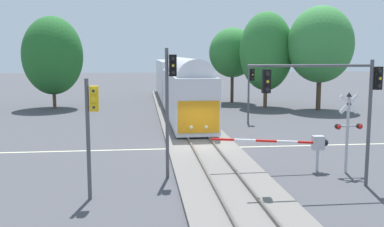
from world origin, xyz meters
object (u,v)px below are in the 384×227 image
object	(u,v)px
traffic_signal_far_side	(250,84)
elm_centre_background	(232,53)
traffic_signal_near_right	(335,91)
crossing_signal_mast	(348,124)
maple_right_background	(320,44)
commuter_train	(177,82)
crossing_gate_near	(305,144)
pine_left_background	(53,56)
oak_far_right	(266,51)
traffic_signal_near_left	(91,119)
traffic_signal_median	(170,92)

from	to	relation	value
traffic_signal_far_side	elm_centre_background	size ratio (longest dim) A/B	0.55
traffic_signal_near_right	crossing_signal_mast	bearing A→B (deg)	51.85
maple_right_background	elm_centre_background	distance (m)	10.92
commuter_train	crossing_signal_mast	world-z (taller)	commuter_train
crossing_signal_mast	maple_right_background	size ratio (longest dim) A/B	0.37
crossing_gate_near	maple_right_background	xyz separation A→B (m)	(10.30, 23.63, 5.34)
traffic_signal_far_side	pine_left_background	xyz separation A→B (m)	(-18.44, 12.45, 2.34)
traffic_signal_far_side	oak_far_right	size ratio (longest dim) A/B	0.47
crossing_signal_mast	oak_far_right	size ratio (longest dim) A/B	0.39
crossing_gate_near	traffic_signal_near_left	bearing A→B (deg)	-162.55
crossing_signal_mast	traffic_signal_near_right	world-z (taller)	traffic_signal_near_right
commuter_train	traffic_signal_median	bearing A→B (deg)	-95.14
crossing_signal_mast	traffic_signal_far_side	size ratio (longest dim) A/B	0.82
crossing_signal_mast	elm_centre_background	world-z (taller)	elm_centre_background
traffic_signal_far_side	pine_left_background	distance (m)	22.38
oak_far_right	pine_left_background	world-z (taller)	oak_far_right
crossing_signal_mast	pine_left_background	world-z (taller)	pine_left_background
traffic_signal_near_left	maple_right_background	xyz separation A→B (m)	(20.34, 26.79, 3.48)
traffic_signal_near_left	crossing_gate_near	bearing A→B (deg)	17.45
traffic_signal_near_right	oak_far_right	bearing A→B (deg)	79.96
traffic_signal_near_left	crossing_signal_mast	bearing A→B (deg)	12.62
pine_left_background	commuter_train	bearing A→B (deg)	-6.12
crossing_signal_mast	traffic_signal_median	world-z (taller)	traffic_signal_median
traffic_signal_near_right	traffic_signal_near_left	size ratio (longest dim) A/B	1.21
commuter_train	traffic_signal_near_right	xyz separation A→B (m)	(4.55, -29.37, 1.47)
crossing_signal_mast	traffic_signal_far_side	world-z (taller)	traffic_signal_far_side
crossing_signal_mast	traffic_signal_near_left	xyz separation A→B (m)	(-12.01, -2.69, 0.84)
traffic_signal_near_right	maple_right_background	world-z (taller)	maple_right_background
commuter_train	maple_right_background	size ratio (longest dim) A/B	3.78
commuter_train	pine_left_background	distance (m)	13.47
commuter_train	traffic_signal_median	size ratio (longest dim) A/B	6.62
commuter_train	crossing_gate_near	world-z (taller)	commuter_train
commuter_train	crossing_gate_near	bearing A→B (deg)	-80.84
traffic_signal_near_left	traffic_signal_far_side	world-z (taller)	same
crossing_gate_near	oak_far_right	world-z (taller)	oak_far_right
traffic_signal_near_right	traffic_signal_near_left	xyz separation A→B (m)	(-10.28, -0.49, -0.98)
commuter_train	pine_left_background	xyz separation A→B (m)	(-13.09, 1.40, 2.83)
traffic_signal_near_right	traffic_signal_near_left	world-z (taller)	traffic_signal_near_right
commuter_train	crossing_gate_near	xyz separation A→B (m)	(4.31, -26.70, -1.37)
traffic_signal_far_side	elm_centre_background	bearing A→B (deg)	83.98
commuter_train	elm_centre_background	size ratio (longest dim) A/B	4.56
traffic_signal_near_right	elm_centre_background	xyz separation A→B (m)	(2.47, 34.11, 1.67)
maple_right_background	commuter_train	bearing A→B (deg)	168.14
traffic_signal_far_side	traffic_signal_near_left	bearing A→B (deg)	-120.51
elm_centre_background	pine_left_background	xyz separation A→B (m)	(-20.11, -3.33, -0.31)
maple_right_background	oak_far_right	distance (m)	5.69
commuter_train	traffic_signal_median	xyz separation A→B (m)	(-2.43, -27.07, 1.29)
crossing_gate_near	traffic_signal_near_left	xyz separation A→B (m)	(-10.04, -3.16, 1.86)
oak_far_right	crossing_signal_mast	bearing A→B (deg)	-97.25
maple_right_background	oak_far_right	xyz separation A→B (m)	(-4.91, 2.78, -0.68)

